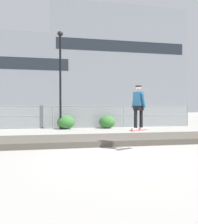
{
  "coord_description": "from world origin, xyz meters",
  "views": [
    {
      "loc": [
        -1.92,
        -6.66,
        1.65
      ],
      "look_at": [
        0.25,
        6.26,
        1.38
      ],
      "focal_mm": 31.11,
      "sensor_mm": 36.0,
      "label": 1
    }
  ],
  "objects": [
    {
      "name": "street_lamp",
      "position": [
        -2.38,
        8.55,
        4.61
      ],
      "size": [
        0.44,
        0.44,
        7.51
      ],
      "color": "black",
      "rests_on": "ground_plane"
    },
    {
      "name": "parked_car_near",
      "position": [
        -6.03,
        12.94,
        0.84
      ],
      "size": [
        4.55,
        2.27,
        1.66
      ],
      "color": "#474C54",
      "rests_on": "ground_plane"
    },
    {
      "name": "ground_plane",
      "position": [
        0.0,
        0.0,
        0.0
      ],
      "size": [
        120.0,
        120.0,
        0.0
      ],
      "primitive_type": "plane",
      "color": "gray"
    },
    {
      "name": "gravel_berm",
      "position": [
        0.0,
        2.5,
        0.13
      ],
      "size": [
        12.17,
        2.45,
        0.26
      ],
      "primitive_type": "cube",
      "color": "#4C473F",
      "rests_on": "ground_plane"
    },
    {
      "name": "shrub_center",
      "position": [
        1.34,
        8.82,
        0.51
      ],
      "size": [
        1.32,
        1.08,
        1.02
      ],
      "color": "#336B2D",
      "rests_on": "ground_plane"
    },
    {
      "name": "shrub_left",
      "position": [
        -1.97,
        8.78,
        0.53
      ],
      "size": [
        1.37,
        1.12,
        1.06
      ],
      "color": "#336B2D",
      "rests_on": "ground_plane"
    },
    {
      "name": "parked_car_mid",
      "position": [
        0.96,
        13.03,
        0.84
      ],
      "size": [
        4.54,
        2.24,
        1.66
      ],
      "color": "silver",
      "rests_on": "ground_plane"
    },
    {
      "name": "skater",
      "position": [
        0.84,
        0.51,
        1.79
      ],
      "size": [
        0.69,
        0.62,
        1.74
      ],
      "color": "#B2ADA8",
      "rests_on": "skateboard"
    },
    {
      "name": "office_block",
      "position": [
        10.61,
        42.31,
        12.58
      ],
      "size": [
        31.98,
        12.85,
        25.17
      ],
      "color": "slate",
      "rests_on": "ground_plane"
    },
    {
      "name": "skateboard",
      "position": [
        0.84,
        0.51,
        0.79
      ],
      "size": [
        0.81,
        0.53,
        0.07
      ],
      "color": "#B22D2D"
    },
    {
      "name": "chain_fence",
      "position": [
        0.0,
        9.61,
        0.93
      ],
      "size": [
        18.24,
        0.06,
        1.85
      ],
      "color": "gray",
      "rests_on": "ground_plane"
    },
    {
      "name": "library_building",
      "position": [
        -13.03,
        43.75,
        8.84
      ],
      "size": [
        25.07,
        15.74,
        17.67
      ],
      "color": "slate",
      "rests_on": "ground_plane"
    }
  ]
}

